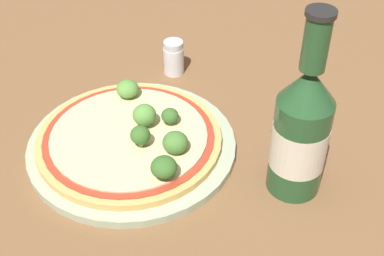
% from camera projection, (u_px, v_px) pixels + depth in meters
% --- Properties ---
extents(ground_plane, '(3.00, 3.00, 0.00)m').
position_uv_depth(ground_plane, '(155.00, 150.00, 0.75)').
color(ground_plane, brown).
extents(plate, '(0.29, 0.29, 0.01)m').
position_uv_depth(plate, '(132.00, 146.00, 0.75)').
color(plate, '#A3B293').
rests_on(plate, ground_plane).
extents(pizza, '(0.26, 0.26, 0.01)m').
position_uv_depth(pizza, '(129.00, 138.00, 0.74)').
color(pizza, tan).
rests_on(pizza, plate).
extents(broccoli_floret_0, '(0.03, 0.03, 0.03)m').
position_uv_depth(broccoli_floret_0, '(147.00, 114.00, 0.74)').
color(broccoli_floret_0, '#89A866').
rests_on(broccoli_floret_0, pizza).
extents(broccoli_floret_1, '(0.03, 0.03, 0.03)m').
position_uv_depth(broccoli_floret_1, '(164.00, 167.00, 0.66)').
color(broccoli_floret_1, '#89A866').
rests_on(broccoli_floret_1, pizza).
extents(broccoli_floret_2, '(0.02, 0.02, 0.02)m').
position_uv_depth(broccoli_floret_2, '(170.00, 116.00, 0.75)').
color(broccoli_floret_2, '#89A866').
rests_on(broccoli_floret_2, pizza).
extents(broccoli_floret_3, '(0.03, 0.03, 0.03)m').
position_uv_depth(broccoli_floret_3, '(140.00, 135.00, 0.71)').
color(broccoli_floret_3, '#89A866').
rests_on(broccoli_floret_3, pizza).
extents(broccoli_floret_4, '(0.03, 0.03, 0.03)m').
position_uv_depth(broccoli_floret_4, '(175.00, 143.00, 0.70)').
color(broccoli_floret_4, '#89A866').
rests_on(broccoli_floret_4, pizza).
extents(broccoli_floret_5, '(0.03, 0.03, 0.03)m').
position_uv_depth(broccoli_floret_5, '(128.00, 89.00, 0.80)').
color(broccoli_floret_5, '#89A866').
rests_on(broccoli_floret_5, pizza).
extents(beer_bottle, '(0.07, 0.07, 0.25)m').
position_uv_depth(beer_bottle, '(301.00, 131.00, 0.64)').
color(beer_bottle, '#234C28').
rests_on(beer_bottle, ground_plane).
extents(pepper_shaker, '(0.03, 0.03, 0.06)m').
position_uv_depth(pepper_shaker, '(174.00, 57.00, 0.88)').
color(pepper_shaker, silver).
rests_on(pepper_shaker, ground_plane).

